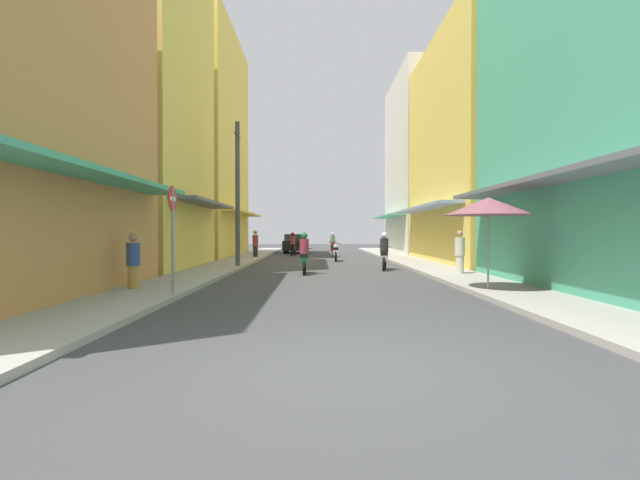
# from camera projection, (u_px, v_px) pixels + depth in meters

# --- Properties ---
(ground_plane) EXTENTS (87.00, 87.00, 0.00)m
(ground_plane) POSITION_uv_depth(u_px,v_px,m) (325.00, 268.00, 21.29)
(ground_plane) COLOR #424244
(sidewalk_left) EXTENTS (2.00, 47.55, 0.12)m
(sidewalk_left) POSITION_uv_depth(u_px,v_px,m) (223.00, 266.00, 21.26)
(sidewalk_left) COLOR #ADA89E
(sidewalk_left) RESTS_ON ground
(sidewalk_right) EXTENTS (2.00, 47.55, 0.12)m
(sidewalk_right) POSITION_uv_depth(u_px,v_px,m) (426.00, 266.00, 21.32)
(sidewalk_right) COLOR #ADA89E
(sidewalk_right) RESTS_ON ground
(building_left_mid) EXTENTS (7.05, 8.04, 13.22)m
(building_left_mid) POSITION_uv_depth(u_px,v_px,m) (122.00, 113.00, 20.06)
(building_left_mid) COLOR #EFD159
(building_left_mid) RESTS_ON ground
(building_left_far) EXTENTS (7.05, 11.02, 14.33)m
(building_left_far) POSITION_uv_depth(u_px,v_px,m) (189.00, 145.00, 30.52)
(building_left_far) COLOR #EFD159
(building_left_far) RESTS_ON ground
(building_right_mid) EXTENTS (7.05, 12.21, 11.46)m
(building_right_mid) POSITION_uv_depth(u_px,v_px,m) (491.00, 151.00, 24.30)
(building_right_mid) COLOR #EFD159
(building_right_mid) RESTS_ON ground
(building_right_far) EXTENTS (7.05, 10.52, 13.22)m
(building_right_far) POSITION_uv_depth(u_px,v_px,m) (434.00, 166.00, 36.08)
(building_right_far) COLOR silver
(building_right_far) RESTS_ON ground
(motorbike_green) EXTENTS (0.55, 1.81, 1.58)m
(motorbike_green) POSITION_uv_depth(u_px,v_px,m) (304.00, 255.00, 17.93)
(motorbike_green) COLOR black
(motorbike_green) RESTS_ON ground
(motorbike_blue) EXTENTS (0.55, 1.81, 1.58)m
(motorbike_blue) POSITION_uv_depth(u_px,v_px,m) (333.00, 245.00, 33.94)
(motorbike_blue) COLOR black
(motorbike_blue) RESTS_ON ground
(motorbike_maroon) EXTENTS (0.55, 1.81, 0.96)m
(motorbike_maroon) POSITION_uv_depth(u_px,v_px,m) (333.00, 249.00, 30.38)
(motorbike_maroon) COLOR black
(motorbike_maroon) RESTS_ON ground
(motorbike_silver) EXTENTS (0.61, 1.79, 1.58)m
(motorbike_silver) POSITION_uv_depth(u_px,v_px,m) (384.00, 253.00, 19.86)
(motorbike_silver) COLOR black
(motorbike_silver) RESTS_ON ground
(motorbike_white) EXTENTS (0.55, 1.81, 0.96)m
(motorbike_white) POSITION_uv_depth(u_px,v_px,m) (336.00, 252.00, 25.95)
(motorbike_white) COLOR black
(motorbike_white) RESTS_ON ground
(motorbike_black) EXTENTS (0.55, 1.81, 1.58)m
(motorbike_black) POSITION_uv_depth(u_px,v_px,m) (293.00, 245.00, 32.20)
(motorbike_black) COLOR black
(motorbike_black) RESTS_ON ground
(parked_car) EXTENTS (1.85, 4.14, 1.45)m
(parked_car) POSITION_uv_depth(u_px,v_px,m) (296.00, 243.00, 36.39)
(parked_car) COLOR black
(parked_car) RESTS_ON ground
(pedestrian_crossing) EXTENTS (0.34, 0.34, 1.55)m
(pedestrian_crossing) POSITION_uv_depth(u_px,v_px,m) (133.00, 263.00, 12.30)
(pedestrian_crossing) COLOR #BF8C3F
(pedestrian_crossing) RESTS_ON ground
(pedestrian_midway) EXTENTS (0.34, 0.34, 1.64)m
(pedestrian_midway) POSITION_uv_depth(u_px,v_px,m) (460.00, 254.00, 16.75)
(pedestrian_midway) COLOR beige
(pedestrian_midway) RESTS_ON ground
(pedestrian_far) EXTENTS (0.44, 0.44, 1.74)m
(pedestrian_far) POSITION_uv_depth(u_px,v_px,m) (255.00, 242.00, 28.42)
(pedestrian_far) COLOR #262628
(pedestrian_far) RESTS_ON ground
(vendor_umbrella) EXTENTS (2.18, 2.18, 2.46)m
(vendor_umbrella) POSITION_uv_depth(u_px,v_px,m) (488.00, 206.00, 12.15)
(vendor_umbrella) COLOR #99999E
(vendor_umbrella) RESTS_ON ground
(utility_pole) EXTENTS (0.20, 1.20, 6.38)m
(utility_pole) POSITION_uv_depth(u_px,v_px,m) (238.00, 194.00, 20.74)
(utility_pole) COLOR #4C4C4F
(utility_pole) RESTS_ON ground
(street_sign_no_entry) EXTENTS (0.07, 0.60, 2.65)m
(street_sign_no_entry) POSITION_uv_depth(u_px,v_px,m) (173.00, 226.00, 11.09)
(street_sign_no_entry) COLOR gray
(street_sign_no_entry) RESTS_ON ground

